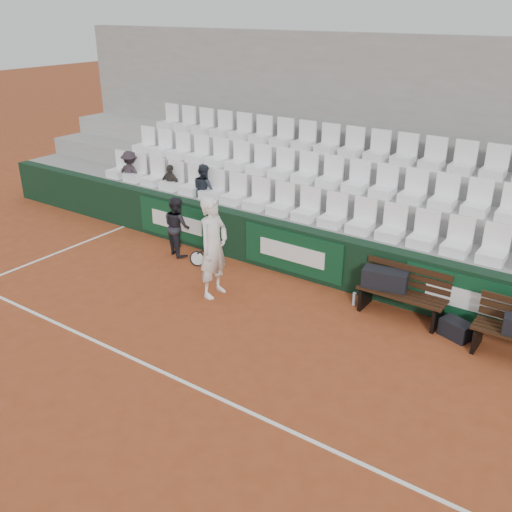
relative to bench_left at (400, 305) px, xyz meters
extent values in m
plane|color=brown|center=(-2.15, -3.56, -0.23)|extent=(80.00, 80.00, 0.00)
cube|color=white|center=(-2.15, -3.56, -0.22)|extent=(18.00, 0.06, 0.01)
cube|color=black|center=(-2.15, 0.44, 0.28)|extent=(18.00, 0.30, 1.00)
cube|color=#0C381E|center=(-5.35, 0.27, 0.30)|extent=(2.20, 0.04, 0.82)
cube|color=#0C381E|center=(-2.35, 0.27, 0.30)|extent=(2.20, 0.04, 0.82)
cube|color=#0C381E|center=(1.05, 0.27, 0.30)|extent=(2.20, 0.04, 0.82)
cube|color=gray|center=(-2.15, 1.07, 0.28)|extent=(18.00, 0.95, 1.00)
cube|color=gray|center=(-2.15, 2.02, 0.50)|extent=(18.00, 0.95, 1.45)
cube|color=#999997|center=(-2.15, 2.97, 0.72)|extent=(18.00, 0.95, 1.90)
cube|color=gray|center=(-2.15, 3.59, 1.98)|extent=(18.00, 0.30, 4.40)
cube|color=white|center=(-2.15, 0.89, 1.09)|extent=(11.90, 0.44, 0.63)
cube|color=white|center=(-2.15, 1.84, 1.54)|extent=(11.90, 0.44, 0.63)
cube|color=white|center=(-2.15, 2.79, 1.99)|extent=(11.90, 0.44, 0.63)
cube|color=#311B0E|center=(0.00, 0.00, 0.00)|extent=(1.50, 0.56, 0.45)
cube|color=black|center=(-0.34, 0.04, 0.39)|extent=(0.81, 0.47, 0.33)
cube|color=black|center=(1.00, -0.13, -0.08)|extent=(0.55, 0.44, 0.29)
cylinder|color=#ADBDC4|center=(-0.83, -0.08, -0.10)|extent=(0.07, 0.07, 0.24)
cylinder|color=silver|center=(1.36, -0.20, -0.11)|extent=(0.06, 0.06, 0.23)
imported|color=silver|center=(-3.14, -1.18, 0.72)|extent=(0.47, 0.70, 1.89)
torus|color=black|center=(-3.54, -1.18, 0.40)|extent=(0.19, 0.30, 0.26)
cylinder|color=black|center=(-3.41, -1.18, 0.58)|extent=(0.26, 0.03, 0.20)
imported|color=black|center=(-4.96, -0.16, 0.42)|extent=(0.75, 0.67, 1.28)
imported|color=#282026|center=(-7.46, 0.94, 1.35)|extent=(0.80, 0.55, 1.14)
imported|color=#2E2925|center=(-6.12, 0.94, 1.28)|extent=(0.59, 0.26, 1.01)
imported|color=#202630|center=(-5.10, 0.94, 1.36)|extent=(0.69, 0.61, 1.17)
camera|label=1|loc=(2.89, -8.48, 4.73)|focal=40.00mm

